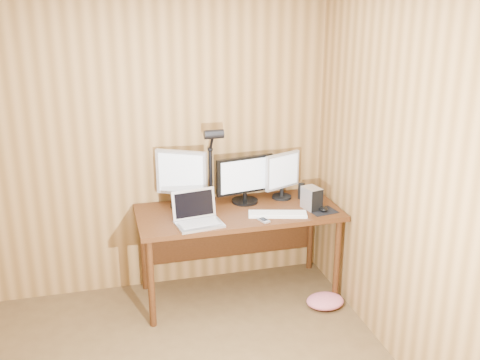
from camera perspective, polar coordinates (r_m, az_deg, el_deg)
name	(u,v)px	position (r m, az deg, el deg)	size (l,w,h in m)	color
room_shell	(131,256)	(2.64, -11.03, -7.55)	(4.00, 4.00, 4.00)	brown
desk	(236,221)	(4.56, -0.39, -4.19)	(1.60, 0.70, 0.75)	#3F1F0D
monitor_center	(245,179)	(4.55, 0.51, 0.09)	(0.49, 0.22, 0.39)	black
monitor_left	(182,177)	(4.46, -5.95, 0.32)	(0.38, 0.23, 0.47)	black
monitor_right	(282,174)	(4.66, 4.33, 0.56)	(0.33, 0.16, 0.39)	black
laptop	(197,216)	(4.20, -4.40, -3.62)	(0.37, 0.31, 0.24)	silver
keyboard	(278,214)	(4.36, 3.84, -3.47)	(0.47, 0.25, 0.02)	white
mousepad	(323,211)	(4.48, 8.40, -3.13)	(0.20, 0.17, 0.00)	black
mouse	(323,209)	(4.47, 8.42, -2.89)	(0.07, 0.11, 0.04)	black
hard_drive	(312,198)	(4.49, 7.30, -1.85)	(0.14, 0.18, 0.18)	silver
phone	(263,220)	(4.25, 2.39, -4.08)	(0.09, 0.12, 0.02)	silver
speaker	(301,191)	(4.71, 6.24, -1.12)	(0.06, 0.06, 0.13)	black
desk_lamp	(212,154)	(4.49, -2.82, 2.66)	(0.15, 0.22, 0.67)	black
fabric_pile	(325,301)	(4.63, 8.64, -12.07)	(0.30, 0.25, 0.10)	#CE6371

